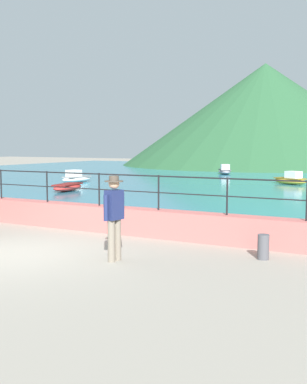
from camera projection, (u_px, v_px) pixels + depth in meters
The scene contains 11 objects.
ground_plane at pixel (15, 254), 10.46m from camera, with size 120.00×120.00×0.00m, color gray.
promenade_wall at pixel (99, 218), 13.23m from camera, with size 20.00×0.56×0.70m, color #BC605B.
railing at pixel (99, 183), 13.13m from camera, with size 18.44×0.04×0.90m.
lake_water at pixel (288, 178), 33.08m from camera, with size 64.00×44.32×0.06m, color teal.
hill_main at pixel (264, 115), 53.55m from camera, with size 31.82×31.82×11.26m, color #285633.
person_walking at pixel (114, 214), 9.74m from camera, with size 0.38×0.56×1.75m.
bollard at pixel (263, 247), 9.95m from camera, with size 0.24×0.24×0.52m, color #4C4C51.
boat_0 at pixel (291, 180), 27.92m from camera, with size 2.45×1.90×0.76m.
boat_1 at pixel (68, 187), 23.88m from camera, with size 1.27×2.42×0.36m.
boat_2 at pixel (225, 171), 37.33m from camera, with size 1.87×2.45×0.76m.
boat_4 at pixel (76, 178), 29.37m from camera, with size 1.13×2.38×0.76m.
Camera 1 is at (7.53, -7.61, 2.39)m, focal length 45.01 mm.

